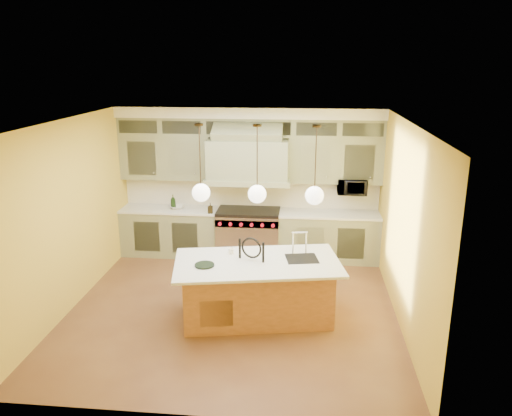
# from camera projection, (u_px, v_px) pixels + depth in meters

# --- Properties ---
(floor) EXTENTS (5.00, 5.00, 0.00)m
(floor) POSITION_uv_depth(u_px,v_px,m) (233.00, 308.00, 7.82)
(floor) COLOR #57331D
(floor) RESTS_ON ground
(ceiling) EXTENTS (5.00, 5.00, 0.00)m
(ceiling) POSITION_uv_depth(u_px,v_px,m) (231.00, 121.00, 6.99)
(ceiling) COLOR white
(ceiling) RESTS_ON wall_back
(wall_back) EXTENTS (5.00, 0.00, 5.00)m
(wall_back) POSITION_uv_depth(u_px,v_px,m) (250.00, 181.00, 9.79)
(wall_back) COLOR gold
(wall_back) RESTS_ON ground
(wall_front) EXTENTS (5.00, 0.00, 5.00)m
(wall_front) POSITION_uv_depth(u_px,v_px,m) (196.00, 295.00, 5.02)
(wall_front) COLOR gold
(wall_front) RESTS_ON ground
(wall_left) EXTENTS (0.00, 5.00, 5.00)m
(wall_left) POSITION_uv_depth(u_px,v_px,m) (71.00, 215.00, 7.64)
(wall_left) COLOR gold
(wall_left) RESTS_ON ground
(wall_right) EXTENTS (0.00, 5.00, 5.00)m
(wall_right) POSITION_uv_depth(u_px,v_px,m) (404.00, 225.00, 7.17)
(wall_right) COLOR gold
(wall_right) RESTS_ON ground
(back_cabinetry) EXTENTS (5.00, 0.77, 2.90)m
(back_cabinetry) POSITION_uv_depth(u_px,v_px,m) (249.00, 185.00, 9.54)
(back_cabinetry) COLOR #747C5B
(back_cabinetry) RESTS_ON floor
(range) EXTENTS (1.20, 0.74, 0.96)m
(range) POSITION_uv_depth(u_px,v_px,m) (249.00, 233.00, 9.72)
(range) COLOR silver
(range) RESTS_ON floor
(kitchen_island) EXTENTS (2.58, 1.68, 1.35)m
(kitchen_island) POSITION_uv_depth(u_px,v_px,m) (257.00, 288.00, 7.40)
(kitchen_island) COLOR brown
(kitchen_island) RESTS_ON floor
(counter_stool) EXTENTS (0.57, 0.57, 1.27)m
(counter_stool) POSITION_uv_depth(u_px,v_px,m) (247.00, 276.00, 7.20)
(counter_stool) COLOR black
(counter_stool) RESTS_ON floor
(microwave) EXTENTS (0.54, 0.37, 0.30)m
(microwave) POSITION_uv_depth(u_px,v_px,m) (352.00, 186.00, 9.37)
(microwave) COLOR black
(microwave) RESTS_ON back_cabinetry
(oil_bottle_a) EXTENTS (0.11, 0.12, 0.28)m
(oil_bottle_a) POSITION_uv_depth(u_px,v_px,m) (173.00, 202.00, 9.71)
(oil_bottle_a) COLOR black
(oil_bottle_a) RESTS_ON back_cabinetry
(oil_bottle_b) EXTENTS (0.10, 0.10, 0.20)m
(oil_bottle_b) POSITION_uv_depth(u_px,v_px,m) (210.00, 208.00, 9.42)
(oil_bottle_b) COLOR black
(oil_bottle_b) RESTS_ON back_cabinetry
(fruit_bowl) EXTENTS (0.30, 0.30, 0.07)m
(fruit_bowl) POSITION_uv_depth(u_px,v_px,m) (177.00, 207.00, 9.73)
(fruit_bowl) COLOR silver
(fruit_bowl) RESTS_ON back_cabinetry
(cup) EXTENTS (0.10, 0.10, 0.09)m
(cup) POSITION_uv_depth(u_px,v_px,m) (231.00, 251.00, 7.52)
(cup) COLOR white
(cup) RESTS_ON kitchen_island
(pendant_left) EXTENTS (0.26, 0.26, 1.11)m
(pendant_left) POSITION_uv_depth(u_px,v_px,m) (201.00, 191.00, 7.06)
(pendant_left) COLOR #2D2319
(pendant_left) RESTS_ON ceiling
(pendant_center) EXTENTS (0.26, 0.26, 1.11)m
(pendant_center) POSITION_uv_depth(u_px,v_px,m) (257.00, 192.00, 6.99)
(pendant_center) COLOR #2D2319
(pendant_center) RESTS_ON ceiling
(pendant_right) EXTENTS (0.26, 0.26, 1.11)m
(pendant_right) POSITION_uv_depth(u_px,v_px,m) (314.00, 193.00, 6.91)
(pendant_right) COLOR #2D2319
(pendant_right) RESTS_ON ceiling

